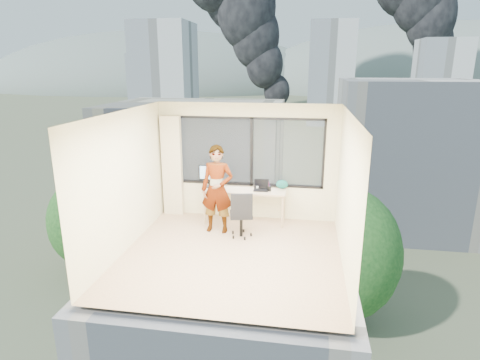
% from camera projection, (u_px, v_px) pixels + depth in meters
% --- Properties ---
extents(floor, '(4.00, 4.00, 0.01)m').
position_uv_depth(floor, '(231.00, 254.00, 7.39)').
color(floor, tan).
rests_on(floor, ground).
extents(ceiling, '(4.00, 4.00, 0.01)m').
position_uv_depth(ceiling, '(230.00, 113.00, 6.67)').
color(ceiling, white).
rests_on(ceiling, ground).
extents(wall_front, '(4.00, 0.01, 2.60)m').
position_uv_depth(wall_front, '(202.00, 232.00, 5.13)').
color(wall_front, '#F6EDBE').
rests_on(wall_front, ground).
extents(wall_left, '(0.01, 4.00, 2.60)m').
position_uv_depth(wall_left, '(124.00, 182.00, 7.34)').
color(wall_left, '#F6EDBE').
rests_on(wall_left, ground).
extents(wall_right, '(0.01, 4.00, 2.60)m').
position_uv_depth(wall_right, '(347.00, 193.00, 6.72)').
color(wall_right, '#F6EDBE').
rests_on(wall_right, ground).
extents(window_wall, '(3.30, 0.16, 1.55)m').
position_uv_depth(window_wall, '(249.00, 152.00, 8.86)').
color(window_wall, black).
rests_on(window_wall, ground).
extents(curtain, '(0.45, 0.14, 2.30)m').
position_uv_depth(curtain, '(172.00, 166.00, 9.12)').
color(curtain, '#F4E8BF').
rests_on(curtain, floor).
extents(desk, '(1.80, 0.60, 0.75)m').
position_uv_depth(desk, '(245.00, 205.00, 8.86)').
color(desk, tan).
rests_on(desk, floor).
extents(chair, '(0.60, 0.60, 1.00)m').
position_uv_depth(chair, '(241.00, 213.00, 8.04)').
color(chair, black).
rests_on(chair, floor).
extents(person, '(0.69, 0.46, 1.84)m').
position_uv_depth(person, '(217.00, 189.00, 8.19)').
color(person, '#2D2D33').
rests_on(person, floor).
extents(monitor, '(0.52, 0.16, 0.51)m').
position_uv_depth(monitor, '(210.00, 176.00, 8.87)').
color(monitor, black).
rests_on(monitor, desk).
extents(game_console, '(0.35, 0.33, 0.07)m').
position_uv_depth(game_console, '(261.00, 186.00, 8.90)').
color(game_console, white).
rests_on(game_console, desk).
extents(laptop, '(0.33, 0.35, 0.21)m').
position_uv_depth(laptop, '(261.00, 186.00, 8.65)').
color(laptop, black).
rests_on(laptop, desk).
extents(cellphone, '(0.11, 0.08, 0.01)m').
position_uv_depth(cellphone, '(221.00, 189.00, 8.72)').
color(cellphone, black).
rests_on(cellphone, desk).
extents(pen_cup, '(0.11, 0.11, 0.11)m').
position_uv_depth(pen_cup, '(269.00, 188.00, 8.63)').
color(pen_cup, black).
rests_on(pen_cup, desk).
extents(handbag, '(0.28, 0.17, 0.20)m').
position_uv_depth(handbag, '(282.00, 184.00, 8.78)').
color(handbag, '#0C4848').
rests_on(handbag, desk).
extents(exterior_ground, '(400.00, 400.00, 0.04)m').
position_uv_depth(exterior_ground, '(301.00, 123.00, 125.07)').
color(exterior_ground, '#515B3D').
rests_on(exterior_ground, ground).
extents(near_bldg_a, '(16.00, 12.00, 14.00)m').
position_uv_depth(near_bldg_a, '(198.00, 175.00, 39.18)').
color(near_bldg_a, beige).
rests_on(near_bldg_a, exterior_ground).
extents(near_bldg_b, '(14.00, 13.00, 16.00)m').
position_uv_depth(near_bldg_b, '(404.00, 155.00, 43.22)').
color(near_bldg_b, silver).
rests_on(near_bldg_b, exterior_ground).
extents(far_tower_a, '(14.00, 14.00, 28.00)m').
position_uv_depth(far_tower_a, '(165.00, 79.00, 102.95)').
color(far_tower_a, silver).
rests_on(far_tower_a, exterior_ground).
extents(far_tower_b, '(13.00, 13.00, 30.00)m').
position_uv_depth(far_tower_b, '(330.00, 74.00, 119.69)').
color(far_tower_b, silver).
rests_on(far_tower_b, exterior_ground).
extents(far_tower_c, '(15.00, 15.00, 26.00)m').
position_uv_depth(far_tower_c, '(439.00, 79.00, 133.44)').
color(far_tower_c, silver).
rests_on(far_tower_c, exterior_ground).
extents(far_tower_d, '(16.00, 14.00, 22.00)m').
position_uv_depth(far_tower_d, '(153.00, 82.00, 159.83)').
color(far_tower_d, silver).
rests_on(far_tower_d, exterior_ground).
extents(hill_a, '(288.00, 216.00, 90.00)m').
position_uv_depth(hill_a, '(160.00, 87.00, 333.46)').
color(hill_a, slate).
rests_on(hill_a, exterior_ground).
extents(hill_b, '(300.00, 220.00, 96.00)m').
position_uv_depth(hill_b, '(440.00, 90.00, 299.19)').
color(hill_b, slate).
rests_on(hill_b, exterior_ground).
extents(tree_a, '(7.00, 7.00, 8.00)m').
position_uv_depth(tree_a, '(93.00, 231.00, 33.51)').
color(tree_a, '#174619').
rests_on(tree_a, exterior_ground).
extents(tree_b, '(7.60, 7.60, 9.00)m').
position_uv_depth(tree_b, '(341.00, 267.00, 26.46)').
color(tree_b, '#174619').
rests_on(tree_b, exterior_ground).
extents(smoke_plume_b, '(30.00, 18.00, 70.00)m').
position_uv_depth(smoke_plume_b, '(453.00, 2.00, 152.62)').
color(smoke_plume_b, black).
rests_on(smoke_plume_b, exterior_ground).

